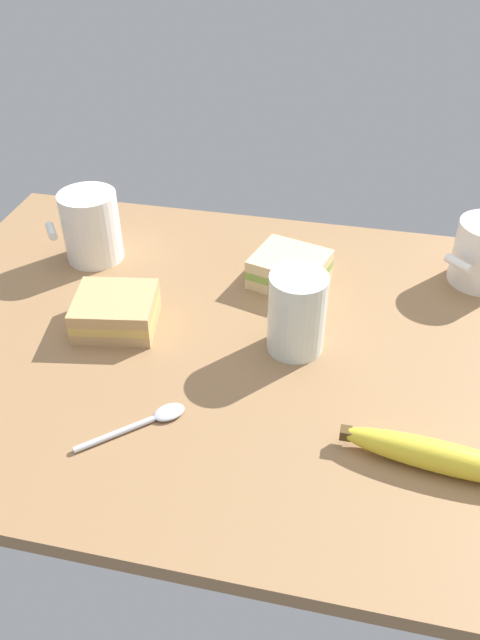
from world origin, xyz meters
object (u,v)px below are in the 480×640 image
object	(u,v)px
sandwich_side	(290,269)
banana	(441,457)
spoon	(148,420)
glass_of_milk	(297,316)
sandwich_main	(116,311)
coffee_mug_black	(91,226)

from	to	relation	value
sandwich_side	banana	size ratio (longest dim) A/B	0.57
spoon	banana	bearing A→B (deg)	0.82
glass_of_milk	banana	size ratio (longest dim) A/B	0.51
sandwich_main	spoon	xyz separation A→B (cm)	(9.50, -15.47, -1.82)
coffee_mug_black	banana	distance (cm)	57.72
banana	sandwich_side	bearing A→B (deg)	123.61
glass_of_milk	sandwich_side	bearing A→B (deg)	101.57
sandwich_main	sandwich_side	bearing A→B (deg)	35.44
coffee_mug_black	glass_of_milk	size ratio (longest dim) A/B	1.00
coffee_mug_black	glass_of_milk	bearing A→B (deg)	-23.70
banana	spoon	size ratio (longest dim) A/B	1.97
coffee_mug_black	banana	xyz separation A→B (cm)	(49.17, -30.00, -3.72)
sandwich_side	spoon	bearing A→B (deg)	-109.86
glass_of_milk	sandwich_main	bearing A→B (deg)	-178.14
sandwich_side	banana	bearing A→B (deg)	-56.39
sandwich_side	coffee_mug_black	bearing A→B (deg)	179.02
sandwich_main	banana	world-z (taller)	sandwich_main
sandwich_side	glass_of_milk	world-z (taller)	glass_of_milk
coffee_mug_black	banana	size ratio (longest dim) A/B	0.51
coffee_mug_black	glass_of_milk	distance (cm)	35.36
sandwich_main	spoon	size ratio (longest dim) A/B	1.10
sandwich_side	spoon	distance (cm)	31.87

